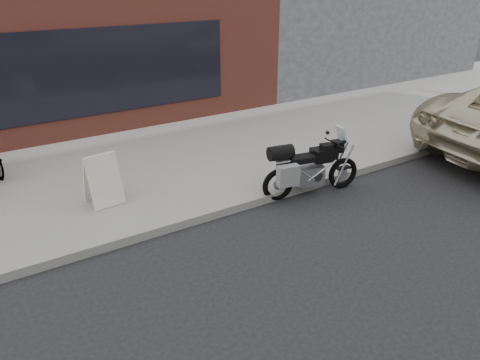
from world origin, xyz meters
The scene contains 3 objects.
near_sidewalk centered at (0.00, 7.00, 0.07)m, with size 44.00×6.00×0.15m, color gray.
motorcycle centered at (1.86, 3.90, 0.55)m, with size 2.01×0.70×1.28m.
sandwich_sign centered at (-1.48, 5.36, 0.60)m, with size 0.61×0.57×0.89m.
Camera 1 is at (-3.44, -2.12, 3.89)m, focal length 35.00 mm.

